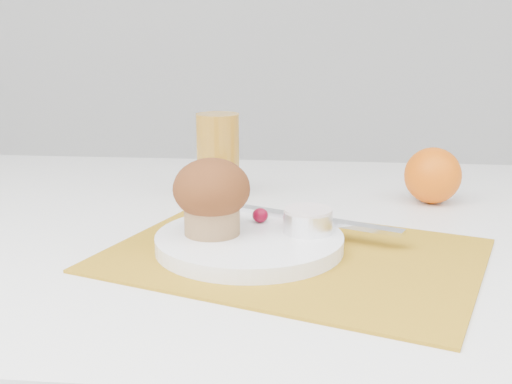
# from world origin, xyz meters

# --- Properties ---
(placemat) EXTENTS (0.48, 0.41, 0.00)m
(placemat) POSITION_xyz_m (0.06, -0.07, 0.75)
(placemat) COLOR #AD7B18
(placemat) RESTS_ON table
(plate) EXTENTS (0.26, 0.26, 0.02)m
(plate) POSITION_xyz_m (0.01, -0.06, 0.76)
(plate) COLOR white
(plate) RESTS_ON placemat
(ramekin) EXTENTS (0.07, 0.07, 0.02)m
(ramekin) POSITION_xyz_m (0.08, -0.05, 0.78)
(ramekin) COLOR white
(ramekin) RESTS_ON plate
(cream) EXTENTS (0.07, 0.07, 0.01)m
(cream) POSITION_xyz_m (0.08, -0.05, 0.80)
(cream) COLOR silver
(cream) RESTS_ON ramekin
(raspberry_near) EXTENTS (0.02, 0.02, 0.02)m
(raspberry_near) POSITION_xyz_m (0.02, -0.01, 0.78)
(raspberry_near) COLOR #540214
(raspberry_near) RESTS_ON plate
(raspberry_far) EXTENTS (0.02, 0.02, 0.02)m
(raspberry_far) POSITION_xyz_m (0.06, -0.02, 0.78)
(raspberry_far) COLOR #610213
(raspberry_far) RESTS_ON plate
(butter_knife) EXTENTS (0.20, 0.10, 0.01)m
(butter_knife) POSITION_xyz_m (0.09, -0.00, 0.77)
(butter_knife) COLOR silver
(butter_knife) RESTS_ON plate
(orange) EXTENTS (0.08, 0.08, 0.08)m
(orange) POSITION_xyz_m (0.25, 0.17, 0.79)
(orange) COLOR #F16208
(orange) RESTS_ON table
(juice_glass) EXTENTS (0.06, 0.06, 0.13)m
(juice_glass) POSITION_xyz_m (-0.06, 0.17, 0.81)
(juice_glass) COLOR #B47B21
(juice_glass) RESTS_ON table
(muffin) EXTENTS (0.09, 0.09, 0.09)m
(muffin) POSITION_xyz_m (-0.03, -0.06, 0.82)
(muffin) COLOR #A37B4F
(muffin) RESTS_ON plate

